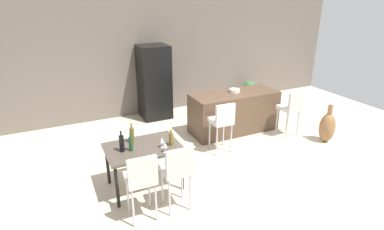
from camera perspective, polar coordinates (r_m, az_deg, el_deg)
ground_plane at (r=6.25m, az=8.42°, el=-7.26°), size 10.00×10.00×0.00m
back_wall at (r=8.35m, az=-2.92°, el=10.94°), size 10.00×0.12×2.90m
kitchen_island at (r=7.12m, az=7.77°, el=0.55°), size 2.01×0.78×0.92m
bar_chair_left at (r=6.03m, az=5.65°, el=-0.87°), size 0.42×0.42×1.05m
bar_chair_middle at (r=7.05m, az=17.93°, el=1.51°), size 0.42×0.42×1.05m
dining_table at (r=4.99m, az=-9.03°, el=-6.58°), size 1.17×0.81×0.74m
dining_chair_near at (r=4.27m, az=-9.42°, el=-11.31°), size 0.41×0.41×1.05m
dining_chair_far at (r=4.41m, az=-2.78°, el=-9.84°), size 0.41×0.41×1.05m
wine_bottle_corner at (r=4.81m, az=-12.90°, el=-5.13°), size 0.08×0.08×0.34m
wine_bottle_left at (r=4.90m, az=-3.87°, el=-4.45°), size 0.08×0.08×0.27m
wine_bottle_right at (r=4.81m, az=-11.27°, el=-5.22°), size 0.06×0.06×0.31m
wine_bottle_near at (r=5.06m, az=-11.05°, el=-3.65°), size 0.07×0.07×0.34m
wine_glass_middle at (r=4.84m, az=-5.60°, el=-4.65°), size 0.07×0.07×0.17m
wine_glass_far at (r=4.69m, az=-5.06°, el=-5.54°), size 0.07×0.07×0.17m
refrigerator at (r=7.80m, az=-7.01°, el=6.03°), size 0.72×0.68×1.84m
fruit_bowl at (r=7.02m, az=7.90°, el=4.51°), size 0.24×0.24×0.07m
floor_vase at (r=7.18m, az=23.76°, el=-2.09°), size 0.33×0.33×0.84m
potted_plant at (r=9.26m, az=10.63°, el=4.65°), size 0.40×0.40×0.60m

